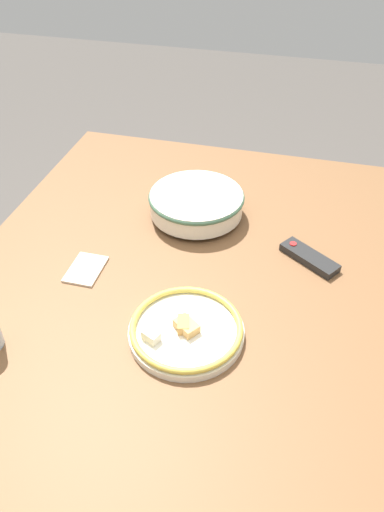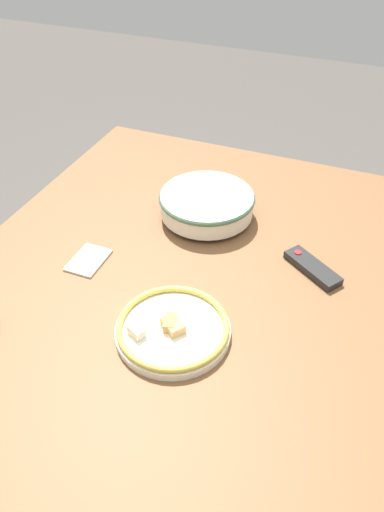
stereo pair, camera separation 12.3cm
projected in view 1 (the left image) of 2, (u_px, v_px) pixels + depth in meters
The scene contains 6 objects.
ground_plane at pixel (180, 447), 1.67m from camera, with size 8.00×8.00×0.00m, color #4C4742.
dining_table at pixel (176, 309), 1.24m from camera, with size 1.44×1.08×0.74m.
noodle_bowl at pixel (196, 203), 1.40m from camera, with size 0.27×0.27×0.07m.
food_plate at pixel (186, 330), 1.07m from camera, with size 0.25×0.25×0.04m.
tv_remote at pixel (309, 258), 1.27m from camera, with size 0.13×0.16×0.02m.
folded_napkin at pixel (86, 269), 1.24m from camera, with size 0.11×0.08×0.01m.
Camera 1 is at (0.83, 0.25, 1.57)m, focal length 35.00 mm.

